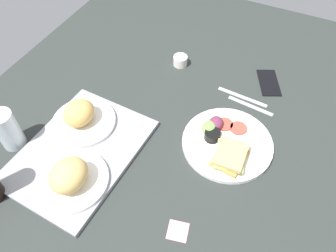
{
  "coord_description": "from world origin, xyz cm",
  "views": [
    {
      "loc": [
        -57.87,
        -25.82,
        86.91
      ],
      "look_at": [
        2.0,
        3.0,
        4.0
      ],
      "focal_mm": 34.56,
      "sensor_mm": 36.0,
      "label": 1
    }
  ],
  "objects": [
    {
      "name": "ground_plane",
      "position": [
        0.0,
        0.0,
        -1.5
      ],
      "size": [
        190.0,
        150.0,
        3.0
      ],
      "primitive_type": "cube",
      "color": "#282D2B"
    },
    {
      "name": "serving_tray",
      "position": [
        -17.54,
        25.09,
        0.8
      ],
      "size": [
        46.68,
        35.33,
        1.6
      ],
      "primitive_type": "cube",
      "rotation": [
        0.0,
        0.0,
        -0.05
      ],
      "color": "gray",
      "rests_on": "ground_plane"
    },
    {
      "name": "cell_phone",
      "position": [
        40.95,
        -21.41,
        0.4
      ],
      "size": [
        16.09,
        12.63,
        0.8
      ],
      "primitive_type": "cube",
      "rotation": [
        0.0,
        0.0,
        0.44
      ],
      "color": "black",
      "rests_on": "ground_plane"
    },
    {
      "name": "espresso_cup",
      "position": [
        35.99,
        13.87,
        2.0
      ],
      "size": [
        5.6,
        5.6,
        4.0
      ],
      "primitive_type": "cylinder",
      "color": "silver",
      "rests_on": "ground_plane"
    },
    {
      "name": "sticky_note",
      "position": [
        -27.15,
        -14.0,
        0.06
      ],
      "size": [
        6.69,
        6.69,
        0.12
      ],
      "primitive_type": "cube",
      "rotation": [
        0.0,
        0.0,
        0.22
      ],
      "color": "pink",
      "rests_on": "ground_plane"
    },
    {
      "name": "fork",
      "position": [
        26.19,
        -18.53,
        0.25
      ],
      "size": [
        3.16,
        17.05,
        0.5
      ],
      "primitive_type": "cube",
      "rotation": [
        0.0,
        0.0,
        1.47
      ],
      "color": "#B7B7BC",
      "rests_on": "ground_plane"
    },
    {
      "name": "plate_with_salad",
      "position": [
        5.54,
        -16.12,
        1.66
      ],
      "size": [
        29.58,
        29.58,
        5.4
      ],
      "color": "white",
      "rests_on": "ground_plane"
    },
    {
      "name": "bread_plate_near",
      "position": [
        -28.09,
        19.73,
        5.26
      ],
      "size": [
        21.34,
        21.34,
        9.6
      ],
      "color": "white",
      "rests_on": "serving_tray"
    },
    {
      "name": "bread_plate_far",
      "position": [
        -7.67,
        30.5,
        4.8
      ],
      "size": [
        21.42,
        21.42,
        8.98
      ],
      "color": "white",
      "rests_on": "serving_tray"
    },
    {
      "name": "drinking_glass",
      "position": [
        -23.44,
        46.79,
        6.98
      ],
      "size": [
        7.4,
        7.4,
        13.96
      ],
      "primitive_type": "cylinder",
      "color": "silver",
      "rests_on": "ground_plane"
    },
    {
      "name": "knife",
      "position": [
        29.19,
        -14.53,
        0.25
      ],
      "size": [
        2.73,
        19.05,
        0.5
      ],
      "primitive_type": "cube",
      "rotation": [
        0.0,
        0.0,
        1.5
      ],
      "color": "#B7B7BC",
      "rests_on": "ground_plane"
    }
  ]
}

